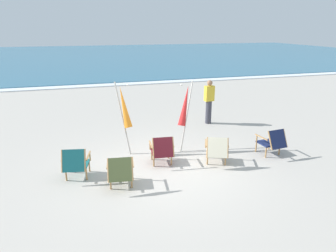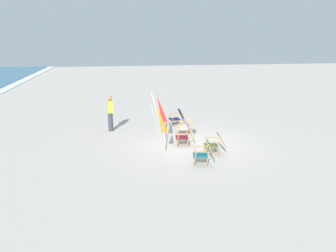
% 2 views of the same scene
% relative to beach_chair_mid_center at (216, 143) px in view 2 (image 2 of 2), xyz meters
% --- Properties ---
extents(ground_plane, '(80.00, 80.00, 0.00)m').
position_rel_beach_chair_mid_center_xyz_m(ground_plane, '(1.18, 0.65, -0.42)').
color(ground_plane, '#B2AAA0').
extents(beach_chair_mid_center, '(0.67, 0.84, 0.78)m').
position_rel_beach_chair_mid_center_xyz_m(beach_chair_mid_center, '(0.00, 0.00, 0.00)').
color(beach_chair_mid_center, '#515B33').
rests_on(beach_chair_mid_center, ground).
extents(beach_chair_back_right, '(0.70, 0.79, 0.81)m').
position_rel_beach_chair_mid_center_xyz_m(beach_chair_back_right, '(-0.96, 0.69, 0.01)').
color(beach_chair_back_right, '#196066').
rests_on(beach_chair_back_right, ground).
extents(beach_chair_front_right, '(0.81, 0.91, 0.79)m').
position_rel_beach_chair_mid_center_xyz_m(beach_chair_front_right, '(2.58, 0.50, 0.00)').
color(beach_chair_front_right, beige).
rests_on(beach_chair_front_right, ground).
extents(beach_chair_back_left, '(0.64, 0.78, 0.80)m').
position_rel_beach_chair_mid_center_xyz_m(beach_chair_back_left, '(4.31, 0.58, 0.01)').
color(beach_chair_back_left, '#19234C').
rests_on(beach_chair_back_left, ground).
extents(beach_chair_front_left, '(0.65, 0.75, 0.81)m').
position_rel_beach_chair_mid_center_xyz_m(beach_chair_front_left, '(1.20, 0.87, 0.01)').
color(beach_chair_front_left, maroon).
rests_on(beach_chair_front_left, ground).
extents(umbrella_furled_red, '(0.68, 0.68, 2.00)m').
position_rel_beach_chair_mid_center_xyz_m(umbrella_furled_red, '(2.12, 1.74, 0.88)').
color(umbrella_furled_red, '#B7B2A8').
rests_on(umbrella_furled_red, ground).
extents(umbrella_furled_orange, '(0.43, 0.74, 2.03)m').
position_rel_beach_chair_mid_center_xyz_m(umbrella_furled_orange, '(0.42, 2.00, 0.90)').
color(umbrella_furled_orange, '#B7B2A8').
rests_on(umbrella_furled_orange, ground).
extents(person_near_chairs, '(0.36, 0.24, 1.63)m').
position_rel_beach_chair_mid_center_xyz_m(person_near_chairs, '(3.81, 3.83, 0.42)').
color(person_near_chairs, '#383842').
rests_on(person_near_chairs, ground).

